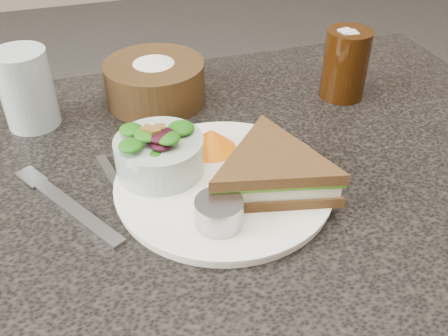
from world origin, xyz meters
The scene contains 10 objects.
dinner_plate centered at (0.01, -0.01, 0.76)m, with size 0.26×0.26×0.01m, color white.
sandwich centered at (0.06, -0.04, 0.79)m, with size 0.18×0.18×0.05m, color #473319, non-canonical shape.
salad_bowl centered at (-0.06, 0.03, 0.79)m, with size 0.11×0.11×0.06m, color #9CB1A7, non-canonical shape.
dressing_ramekin centered at (-0.02, -0.08, 0.78)m, with size 0.05×0.05×0.03m, color #A0A3A7.
orange_wedge centered at (0.01, 0.06, 0.78)m, with size 0.07×0.07×0.03m, color orange.
fork centered at (-0.17, 0.00, 0.75)m, with size 0.02×0.18×0.00m, color #9B9EA5.
knife centered at (-0.11, 0.01, 0.75)m, with size 0.01×0.19×0.00m, color #989CA2.
bread_basket centered at (-0.03, 0.23, 0.79)m, with size 0.15×0.15×0.09m, color #50371C, non-canonical shape.
cola_glass centered at (0.26, 0.15, 0.81)m, with size 0.07×0.07×0.12m, color black, non-canonical shape.
water_glass centered at (-0.21, 0.21, 0.81)m, with size 0.07×0.07×0.11m, color #A3B3B9.
Camera 1 is at (-0.13, -0.47, 1.14)m, focal length 40.00 mm.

